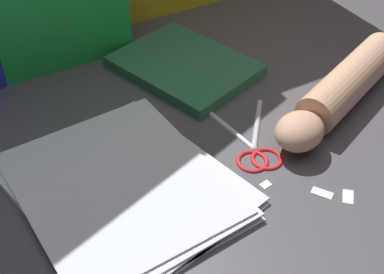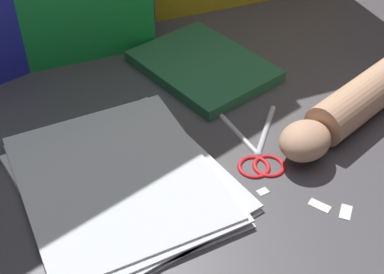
% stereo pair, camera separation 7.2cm
% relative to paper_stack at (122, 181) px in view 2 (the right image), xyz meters
% --- Properties ---
extents(ground_plane, '(6.00, 6.00, 0.00)m').
position_rel_paper_stack_xyz_m(ground_plane, '(0.12, -0.04, -0.01)').
color(ground_plane, '#4C494F').
extents(paper_stack, '(0.28, 0.32, 0.02)m').
position_rel_paper_stack_xyz_m(paper_stack, '(0.00, 0.00, 0.00)').
color(paper_stack, white).
rests_on(paper_stack, ground_plane).
extents(book_closed, '(0.21, 0.26, 0.02)m').
position_rel_paper_stack_xyz_m(book_closed, '(0.25, 0.18, 0.00)').
color(book_closed, '#2D7247').
rests_on(book_closed, ground_plane).
extents(scissors, '(0.15, 0.17, 0.01)m').
position_rel_paper_stack_xyz_m(scissors, '(0.20, -0.04, -0.00)').
color(scissors, silver).
rests_on(scissors, ground_plane).
extents(hand_forearm, '(0.34, 0.14, 0.06)m').
position_rel_paper_stack_xyz_m(hand_forearm, '(0.38, -0.06, 0.02)').
color(hand_forearm, tan).
rests_on(hand_forearm, ground_plane).
extents(paper_scrap_near, '(0.02, 0.01, 0.00)m').
position_rel_paper_stack_xyz_m(paper_scrap_near, '(0.16, -0.11, -0.01)').
color(paper_scrap_near, white).
rests_on(paper_scrap_near, ground_plane).
extents(paper_scrap_mid, '(0.02, 0.03, 0.00)m').
position_rel_paper_stack_xyz_m(paper_scrap_mid, '(0.21, -0.17, -0.01)').
color(paper_scrap_mid, white).
rests_on(paper_scrap_mid, ground_plane).
extents(paper_scrap_far, '(0.03, 0.03, 0.00)m').
position_rel_paper_stack_xyz_m(paper_scrap_far, '(0.23, -0.20, -0.01)').
color(paper_scrap_far, white).
rests_on(paper_scrap_far, ground_plane).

